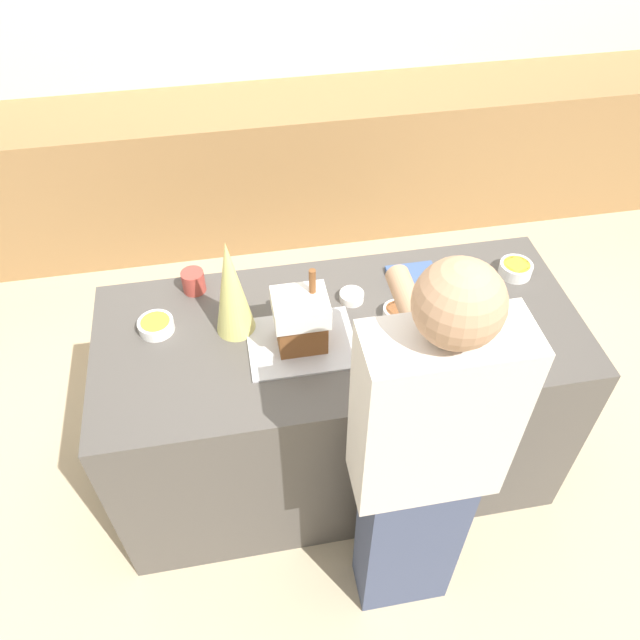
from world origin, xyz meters
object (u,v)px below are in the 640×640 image
at_px(gingerbread_house, 301,319).
at_px(mug, 193,281).
at_px(cookbook, 413,275).
at_px(person, 422,466).
at_px(candy_bowl_near_tray_left, 397,312).
at_px(decorative_tree, 231,288).
at_px(baking_tray, 302,343).
at_px(candy_bowl_far_left, 516,269).
at_px(candy_bowl_near_tray_right, 352,296).
at_px(candy_bowl_center_rear, 156,325).

height_order(gingerbread_house, mug, gingerbread_house).
relative_size(cookbook, person, 0.12).
bearing_deg(candy_bowl_near_tray_left, person, -97.46).
relative_size(decorative_tree, cookbook, 2.05).
relative_size(baking_tray, gingerbread_house, 1.24).
relative_size(gingerbread_house, person, 0.18).
distance_m(decorative_tree, candy_bowl_far_left, 1.17).
xyz_separation_m(decorative_tree, mug, (-0.15, 0.24, -0.16)).
xyz_separation_m(baking_tray, decorative_tree, (-0.23, 0.12, 0.20)).
height_order(decorative_tree, cookbook, decorative_tree).
xyz_separation_m(baking_tray, cookbook, (0.50, 0.28, 0.01)).
relative_size(baking_tray, person, 0.23).
xyz_separation_m(baking_tray, candy_bowl_far_left, (0.92, 0.23, 0.03)).
height_order(gingerbread_house, candy_bowl_far_left, gingerbread_house).
bearing_deg(baking_tray, person, -62.06).
bearing_deg(candy_bowl_near_tray_right, candy_bowl_far_left, 2.61).
height_order(gingerbread_house, cookbook, gingerbread_house).
distance_m(gingerbread_house, candy_bowl_near_tray_right, 0.32).
distance_m(candy_bowl_far_left, mug, 1.30).
relative_size(baking_tray, mug, 4.29).
distance_m(candy_bowl_far_left, candy_bowl_center_rear, 1.44).
bearing_deg(candy_bowl_far_left, candy_bowl_center_rear, -177.59).
bearing_deg(gingerbread_house, cookbook, 29.10).
bearing_deg(candy_bowl_near_tray_right, baking_tray, -139.94).
distance_m(candy_bowl_near_tray_right, mug, 0.63).
bearing_deg(candy_bowl_far_left, person, -128.59).
bearing_deg(decorative_tree, candy_bowl_far_left, 5.17).
bearing_deg(candy_bowl_center_rear, candy_bowl_far_left, 2.41).
bearing_deg(candy_bowl_near_tray_right, mug, 164.47).
distance_m(decorative_tree, mug, 0.32).
relative_size(candy_bowl_near_tray_right, person, 0.06).
distance_m(candy_bowl_near_tray_right, cookbook, 0.29).
bearing_deg(cookbook, candy_bowl_near_tray_left, -120.92).
xyz_separation_m(gingerbread_house, candy_bowl_near_tray_right, (0.23, 0.19, -0.11)).
bearing_deg(cookbook, mug, 174.69).
bearing_deg(candy_bowl_near_tray_right, candy_bowl_near_tray_left, -39.46).
distance_m(candy_bowl_near_tray_left, mug, 0.81).
height_order(candy_bowl_center_rear, candy_bowl_near_tray_left, same).
bearing_deg(decorative_tree, candy_bowl_near_tray_right, 9.00).
bearing_deg(decorative_tree, candy_bowl_near_tray_left, -4.64).
bearing_deg(candy_bowl_far_left, gingerbread_house, -166.27).
bearing_deg(person, cookbook, 76.11).
relative_size(candy_bowl_center_rear, person, 0.08).
xyz_separation_m(candy_bowl_near_tray_left, cookbook, (0.12, 0.21, -0.01)).
height_order(candy_bowl_far_left, mug, mug).
distance_m(baking_tray, candy_bowl_center_rear, 0.55).
xyz_separation_m(candy_bowl_near_tray_right, candy_bowl_near_tray_left, (0.15, -0.12, 0.00)).
distance_m(gingerbread_house, person, 0.65).
bearing_deg(baking_tray, candy_bowl_near_tray_left, 10.75).
distance_m(gingerbread_house, candy_bowl_center_rear, 0.56).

